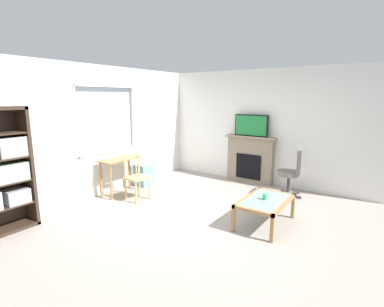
# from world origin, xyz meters

# --- Properties ---
(ground) EXTENTS (6.17, 5.94, 0.02)m
(ground) POSITION_xyz_m (0.00, 0.00, -0.01)
(ground) COLOR #9E9389
(wall_back_with_window) EXTENTS (5.17, 0.15, 2.64)m
(wall_back_with_window) POSITION_xyz_m (-0.01, 2.47, 1.29)
(wall_back_with_window) COLOR white
(wall_back_with_window) RESTS_ON ground
(wall_right) EXTENTS (0.12, 5.14, 2.64)m
(wall_right) POSITION_xyz_m (2.64, 0.00, 1.32)
(wall_right) COLOR white
(wall_right) RESTS_ON ground
(desk_under_window) EXTENTS (0.87, 0.40, 0.76)m
(desk_under_window) POSITION_xyz_m (0.14, 2.12, 0.61)
(desk_under_window) COLOR #A37547
(desk_under_window) RESTS_ON ground
(wooden_chair) EXTENTS (0.46, 0.44, 0.90)m
(wooden_chair) POSITION_xyz_m (0.09, 1.61, 0.46)
(wooden_chair) COLOR tan
(wooden_chair) RESTS_ON ground
(plastic_drawer_unit) EXTENTS (0.35, 0.40, 0.49)m
(plastic_drawer_unit) POSITION_xyz_m (0.84, 2.17, 0.25)
(plastic_drawer_unit) COLOR #72ADDB
(plastic_drawer_unit) RESTS_ON ground
(fireplace) EXTENTS (0.26, 1.22, 1.11)m
(fireplace) POSITION_xyz_m (2.49, 0.23, 0.56)
(fireplace) COLOR gray
(fireplace) RESTS_ON ground
(tv) EXTENTS (0.06, 0.81, 0.50)m
(tv) POSITION_xyz_m (2.47, 0.23, 1.36)
(tv) COLOR black
(tv) RESTS_ON fireplace
(office_chair) EXTENTS (0.56, 0.58, 1.00)m
(office_chair) POSITION_xyz_m (2.04, -0.91, 0.55)
(office_chair) COLOR slate
(office_chair) RESTS_ON ground
(coffee_table) EXTENTS (1.07, 0.65, 0.42)m
(coffee_table) POSITION_xyz_m (0.43, -0.93, 0.36)
(coffee_table) COLOR #8C9E99
(coffee_table) RESTS_ON ground
(sippy_cup) EXTENTS (0.07, 0.07, 0.09)m
(sippy_cup) POSITION_xyz_m (0.42, -0.92, 0.46)
(sippy_cup) COLOR #33B770
(sippy_cup) RESTS_ON coffee_table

